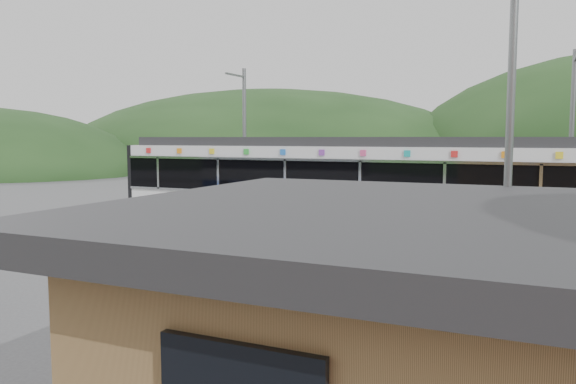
% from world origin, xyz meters
% --- Properties ---
extents(ground, '(120.00, 120.00, 0.00)m').
position_xyz_m(ground, '(0.00, 0.00, 0.00)').
color(ground, '#4C4C4F').
rests_on(ground, ground).
extents(hills, '(146.00, 149.00, 26.00)m').
position_xyz_m(hills, '(6.19, 5.29, 0.00)').
color(hills, '#1E3D19').
rests_on(hills, ground).
extents(platform, '(26.00, 3.20, 0.30)m').
position_xyz_m(platform, '(0.00, 3.30, 0.15)').
color(platform, '#9E9E99').
rests_on(platform, ground).
extents(yellow_line, '(26.00, 0.10, 0.01)m').
position_xyz_m(yellow_line, '(0.00, 2.00, 0.30)').
color(yellow_line, yellow).
rests_on(yellow_line, platform).
extents(train, '(20.44, 3.01, 3.74)m').
position_xyz_m(train, '(-0.47, 6.00, 2.06)').
color(train, black).
rests_on(train, ground).
extents(catenary_mast_west, '(0.18, 1.80, 7.00)m').
position_xyz_m(catenary_mast_west, '(-7.00, 8.56, 3.65)').
color(catenary_mast_west, slate).
rests_on(catenary_mast_west, ground).
extents(catenary_mast_east, '(0.18, 1.80, 7.00)m').
position_xyz_m(catenary_mast_east, '(7.00, 8.56, 3.65)').
color(catenary_mast_east, slate).
rests_on(catenary_mast_east, ground).
extents(station_shelter, '(9.20, 6.20, 3.00)m').
position_xyz_m(station_shelter, '(6.00, -9.01, 1.55)').
color(station_shelter, brown).
rests_on(station_shelter, ground).
extents(lamp_post, '(0.38, 1.12, 6.24)m').
position_xyz_m(lamp_post, '(5.56, -6.17, 3.72)').
color(lamp_post, slate).
rests_on(lamp_post, ground).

